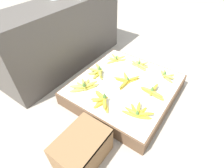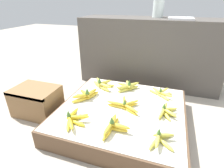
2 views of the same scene
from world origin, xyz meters
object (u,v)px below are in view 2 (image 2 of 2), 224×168
(banana_bunch_front_midright, at_px, (161,139))
(banana_bunch_middle_left, at_px, (86,95))
(banana_bunch_front_left, at_px, (74,119))
(banana_bunch_back_midright, at_px, (162,93))
(banana_bunch_front_midleft, at_px, (113,126))
(banana_bunch_middle_midleft, at_px, (125,105))
(glass_jar, at_px, (158,8))
(banana_bunch_back_left, at_px, (102,84))
(banana_bunch_back_midleft, at_px, (128,86))
(foam_tray_white, at_px, (181,18))
(wooden_crate, at_px, (37,101))
(banana_bunch_middle_midright, at_px, (166,111))

(banana_bunch_front_midright, distance_m, banana_bunch_middle_left, 0.70)
(banana_bunch_front_left, xyz_separation_m, banana_bunch_back_midright, (0.53, 0.56, -0.00))
(banana_bunch_front_midleft, bearing_deg, banana_bunch_front_midright, -2.36)
(banana_bunch_middle_midleft, distance_m, banana_bunch_back_midright, 0.38)
(banana_bunch_front_left, bearing_deg, glass_jar, 72.39)
(banana_bunch_back_left, distance_m, banana_bunch_back_midleft, 0.24)
(glass_jar, relative_size, foam_tray_white, 0.82)
(banana_bunch_back_midleft, distance_m, foam_tray_white, 0.82)
(banana_bunch_back_midleft, xyz_separation_m, glass_jar, (0.15, 0.61, 0.64))
(wooden_crate, relative_size, foam_tray_white, 1.59)
(banana_bunch_middle_midleft, height_order, banana_bunch_back_left, banana_bunch_back_left)
(banana_bunch_middle_midright, bearing_deg, banana_bunch_front_left, -153.53)
(banana_bunch_middle_midright, xyz_separation_m, banana_bunch_back_midleft, (-0.35, 0.29, 0.01))
(banana_bunch_middle_midleft, height_order, banana_bunch_back_midright, banana_bunch_back_midright)
(wooden_crate, distance_m, banana_bunch_back_midright, 1.06)
(wooden_crate, xyz_separation_m, banana_bunch_middle_midleft, (0.74, 0.10, 0.05))
(wooden_crate, height_order, banana_bunch_front_midright, wooden_crate)
(banana_bunch_middle_midleft, bearing_deg, banana_bunch_back_midleft, 100.21)
(banana_bunch_middle_midright, xyz_separation_m, foam_tray_white, (0.02, 0.76, 0.56))
(banana_bunch_front_left, bearing_deg, wooden_crate, 159.22)
(banana_bunch_front_midright, bearing_deg, banana_bunch_back_midleft, 120.04)
(banana_bunch_middle_left, distance_m, banana_bunch_back_midright, 0.64)
(banana_bunch_middle_left, bearing_deg, banana_bunch_middle_midleft, -5.14)
(banana_bunch_middle_midright, distance_m, banana_bunch_back_midright, 0.28)
(banana_bunch_front_midleft, bearing_deg, banana_bunch_middle_left, 138.12)
(banana_bunch_middle_midleft, bearing_deg, banana_bunch_middle_left, 174.86)
(banana_bunch_back_midleft, bearing_deg, banana_bunch_back_midright, -2.93)
(banana_bunch_front_midright, xyz_separation_m, foam_tray_white, (0.04, 1.05, 0.56))
(banana_bunch_front_midright, bearing_deg, glass_jar, 99.08)
(banana_bunch_front_left, relative_size, banana_bunch_back_left, 0.98)
(banana_bunch_middle_left, relative_size, banana_bunch_back_midright, 1.12)
(wooden_crate, distance_m, banana_bunch_middle_left, 0.42)
(banana_bunch_front_midleft, relative_size, glass_jar, 1.26)
(banana_bunch_front_left, xyz_separation_m, foam_tray_white, (0.60, 1.05, 0.56))
(wooden_crate, height_order, banana_bunch_back_midleft, banana_bunch_back_midleft)
(banana_bunch_front_midright, xyz_separation_m, banana_bunch_middle_midright, (0.01, 0.30, -0.00))
(banana_bunch_front_midleft, bearing_deg, banana_bunch_back_midleft, 94.84)
(banana_bunch_back_left, bearing_deg, banana_bunch_front_midright, -43.94)
(wooden_crate, xyz_separation_m, banana_bunch_front_left, (0.45, -0.17, 0.05))
(banana_bunch_middle_midright, xyz_separation_m, glass_jar, (-0.21, 0.90, 0.64))
(banana_bunch_middle_midleft, height_order, foam_tray_white, foam_tray_white)
(wooden_crate, distance_m, glass_jar, 1.48)
(wooden_crate, height_order, banana_bunch_middle_midleft, wooden_crate)
(banana_bunch_middle_left, bearing_deg, banana_bunch_middle_midright, -1.46)
(banana_bunch_front_midleft, xyz_separation_m, banana_bunch_back_left, (-0.29, 0.54, -0.00))
(banana_bunch_middle_left, bearing_deg, banana_bunch_front_left, -78.93)
(banana_bunch_back_midleft, bearing_deg, banana_bunch_middle_midright, -39.05)
(banana_bunch_front_midleft, relative_size, banana_bunch_middle_midright, 1.15)
(banana_bunch_front_midright, xyz_separation_m, glass_jar, (-0.19, 1.19, 0.64))
(banana_bunch_middle_left, bearing_deg, foam_tray_white, 48.10)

